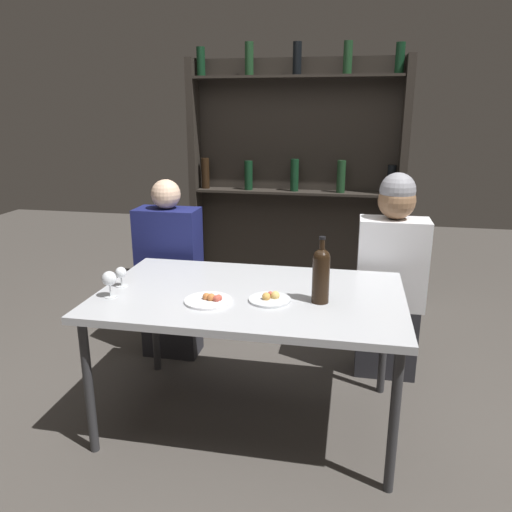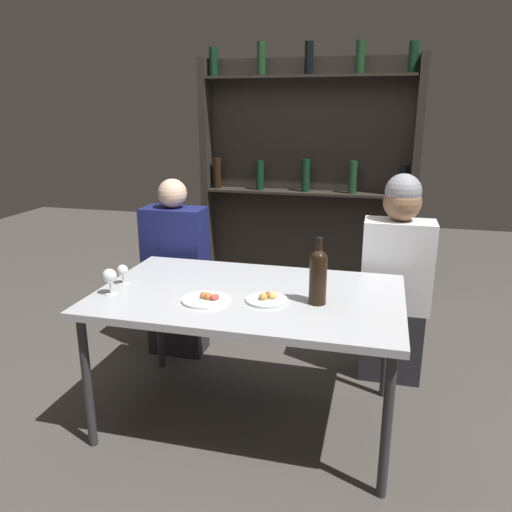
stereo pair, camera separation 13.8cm
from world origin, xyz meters
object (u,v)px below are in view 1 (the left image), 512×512
Objects in this scene: wine_glass_1 at (121,273)px; food_plate_0 at (209,300)px; seated_person_right at (391,279)px; wine_bottle at (321,273)px; wine_glass_0 at (109,279)px; food_plate_1 at (270,299)px; seated_person_left at (170,275)px.

wine_glass_1 is 0.46× the size of food_plate_0.
seated_person_right is at bearing 42.34° from food_plate_0.
wine_bottle is 0.54m from food_plate_0.
wine_bottle is 3.07× the size of wine_glass_1.
wine_glass_0 is at bearing -176.75° from food_plate_0.
wine_glass_1 is at bearing 176.07° from food_plate_1.
food_plate_0 is at bearing -168.90° from wine_bottle.
food_plate_1 is at bearing -43.23° from seated_person_left.
seated_person_right is (1.39, 0.84, -0.19)m from wine_glass_0.
wine_glass_0 is 0.88m from seated_person_left.
seated_person_left reaches higher than food_plate_1.
wine_glass_0 is 1.26× the size of wine_glass_1.
food_plate_0 is 0.29m from food_plate_1.
wine_glass_1 is 0.52× the size of food_plate_1.
wine_bottle is at bearing -117.86° from seated_person_right.
wine_bottle is 1.42× the size of food_plate_0.
seated_person_left is at bearing 145.21° from wine_bottle.
seated_person_right is at bearing 31.31° from wine_glass_0.
food_plate_1 is 0.17× the size of seated_person_left.
food_plate_1 is (0.79, -0.05, -0.06)m from wine_glass_1.
wine_glass_0 is 0.58× the size of food_plate_0.
seated_person_right is (0.38, 0.71, -0.25)m from wine_bottle.
seated_person_left is at bearing 122.03° from food_plate_0.
wine_glass_1 is 0.09× the size of seated_person_left.
wine_glass_0 is at bearing -172.69° from food_plate_1.
food_plate_0 is at bearing 3.25° from wine_glass_0.
food_plate_1 is at bearing -129.49° from seated_person_right.
wine_glass_0 is 0.50m from food_plate_0.
wine_glass_1 is 0.73m from seated_person_left.
wine_glass_0 is 0.65× the size of food_plate_1.
wine_bottle reaches higher than food_plate_1.
wine_glass_1 is at bearing -89.72° from seated_person_left.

